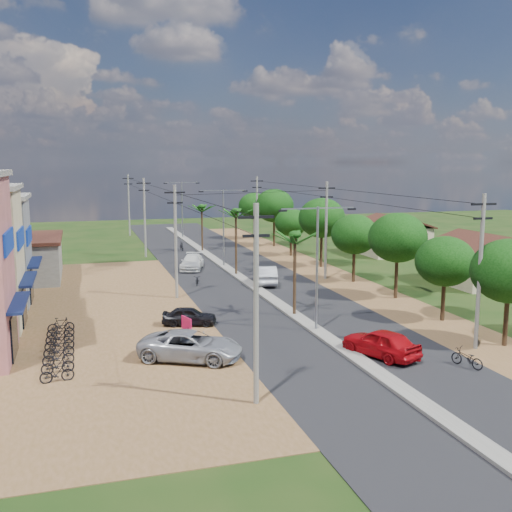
{
  "coord_description": "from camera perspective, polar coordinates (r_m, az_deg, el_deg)",
  "views": [
    {
      "loc": [
        -14.32,
        -34.41,
        10.71
      ],
      "look_at": [
        -0.2,
        12.72,
        3.0
      ],
      "focal_mm": 42.0,
      "sensor_mm": 36.0,
      "label": 1
    }
  ],
  "objects": [
    {
      "name": "streetlight_far",
      "position": [
        85.82,
        -7.06,
        4.88
      ],
      "size": [
        5.1,
        0.18,
        8.0
      ],
      "color": "gray",
      "rests_on": "ground"
    },
    {
      "name": "tree_east_e",
      "position": [
        61.53,
        6.29,
        3.61
      ],
      "size": [
        4.8,
        4.8,
        7.14
      ],
      "color": "black",
      "rests_on": "ground"
    },
    {
      "name": "utility_pole_w_d",
      "position": [
        89.9,
        -12.02,
        4.92
      ],
      "size": [
        1.6,
        0.24,
        9.0
      ],
      "color": "#605E56",
      "rests_on": "ground"
    },
    {
      "name": "tree_east_c",
      "position": [
        48.22,
        13.34,
        1.7
      ],
      "size": [
        4.6,
        4.6,
        6.83
      ],
      "color": "black",
      "rests_on": "ground"
    },
    {
      "name": "moto_rider_west_b",
      "position": [
        73.58,
        -7.09,
        0.91
      ],
      "size": [
        0.56,
        1.85,
        1.11
      ],
      "primitive_type": "imported",
      "rotation": [
        0.0,
        0.0,
        0.02
      ],
      "color": "black",
      "rests_on": "ground"
    },
    {
      "name": "palm_median_mid",
      "position": [
        56.46,
        -1.93,
        4.02
      ],
      "size": [
        2.0,
        2.0,
        6.55
      ],
      "color": "black",
      "rests_on": "ground"
    },
    {
      "name": "streetlight_near",
      "position": [
        37.74,
        5.84,
        -0.17
      ],
      "size": [
        5.1,
        0.18,
        8.0
      ],
      "color": "gray",
      "rests_on": "ground"
    },
    {
      "name": "dirt_lot_west",
      "position": [
        43.74,
        -17.13,
        -5.65
      ],
      "size": [
        18.0,
        46.0,
        0.04
      ],
      "primitive_type": "cube",
      "color": "brown",
      "rests_on": "ground"
    },
    {
      "name": "ground",
      "position": [
        38.78,
        5.73,
        -7.17
      ],
      "size": [
        160.0,
        160.0,
        0.0
      ],
      "primitive_type": "plane",
      "color": "black",
      "rests_on": "ground"
    },
    {
      "name": "utility_pole_w_b",
      "position": [
        47.36,
        -7.66,
        1.6
      ],
      "size": [
        1.6,
        0.24,
        9.0
      ],
      "color": "#605E56",
      "rests_on": "ground"
    },
    {
      "name": "streetlight_mid",
      "position": [
        61.39,
        -3.12,
        3.36
      ],
      "size": [
        5.1,
        0.18,
        8.0
      ],
      "color": "gray",
      "rests_on": "ground"
    },
    {
      "name": "tree_east_h",
      "position": [
        84.08,
        -0.18,
        4.77
      ],
      "size": [
        4.4,
        4.4,
        6.52
      ],
      "color": "black",
      "rests_on": "ground"
    },
    {
      "name": "median",
      "position": [
        55.36,
        -1.37,
        -2.16
      ],
      "size": [
        1.0,
        90.0,
        0.18
      ],
      "primitive_type": "cube",
      "color": "#605E56",
      "rests_on": "ground"
    },
    {
      "name": "tree_east_d",
      "position": [
        54.28,
        9.37,
        2.05
      ],
      "size": [
        4.2,
        4.2,
        6.13
      ],
      "color": "black",
      "rests_on": "ground"
    },
    {
      "name": "car_parked_dark",
      "position": [
        40.06,
        -6.37,
        -5.75
      ],
      "size": [
        3.84,
        2.38,
        1.22
      ],
      "primitive_type": "imported",
      "rotation": [
        0.0,
        0.0,
        1.29
      ],
      "color": "black",
      "rests_on": "ground"
    },
    {
      "name": "tree_east_b",
      "position": [
        42.25,
        17.56,
        -0.5
      ],
      "size": [
        4.0,
        4.0,
        5.83
      ],
      "color": "black",
      "rests_on": "ground"
    },
    {
      "name": "dirt_shoulder_east",
      "position": [
        55.46,
        7.96,
        -2.3
      ],
      "size": [
        5.0,
        90.0,
        0.03
      ],
      "primitive_type": "cube",
      "color": "brown",
      "rests_on": "ground"
    },
    {
      "name": "car_red_near",
      "position": [
        34.21,
        11.8,
        -8.15
      ],
      "size": [
        3.46,
        4.98,
        1.57
      ],
      "primitive_type": "imported",
      "rotation": [
        0.0,
        0.0,
        3.53
      ],
      "color": "#9C080E",
      "rests_on": "ground"
    },
    {
      "name": "house_east_near",
      "position": [
        56.74,
        20.78,
        -0.11
      ],
      "size": [
        7.6,
        7.5,
        4.6
      ],
      "color": "tan",
      "rests_on": "ground"
    },
    {
      "name": "moto_rider_west_a",
      "position": [
        52.83,
        -5.6,
        -2.35
      ],
      "size": [
        0.97,
        1.74,
        0.87
      ],
      "primitive_type": "imported",
      "rotation": [
        0.0,
        0.0,
        -0.25
      ],
      "color": "black",
      "rests_on": "ground"
    },
    {
      "name": "parked_scooter_row",
      "position": [
        35.78,
        -18.24,
        -8.14
      ],
      "size": [
        1.71,
        9.81,
        1.0
      ],
      "color": "black",
      "rests_on": "ground"
    },
    {
      "name": "house_east_far",
      "position": [
        72.19,
        12.75,
        2.07
      ],
      "size": [
        7.6,
        7.5,
        4.6
      ],
      "color": "tan",
      "rests_on": "ground"
    },
    {
      "name": "palm_median_far",
      "position": [
        72.05,
        -5.19,
        4.53
      ],
      "size": [
        2.0,
        2.0,
        5.85
      ],
      "color": "black",
      "rests_on": "ground"
    },
    {
      "name": "utility_pole_e_a",
      "position": [
        36.31,
        20.56,
        -1.1
      ],
      "size": [
        1.6,
        0.24,
        9.0
      ],
      "color": "#605E56",
      "rests_on": "ground"
    },
    {
      "name": "road",
      "position": [
        52.54,
        -0.51,
        -2.83
      ],
      "size": [
        12.0,
        110.0,
        0.04
      ],
      "primitive_type": "cube",
      "color": "black",
      "rests_on": "ground"
    },
    {
      "name": "tree_east_f",
      "position": [
        68.9,
        3.37,
        3.21
      ],
      "size": [
        3.8,
        3.8,
        5.52
      ],
      "color": "black",
      "rests_on": "ground"
    },
    {
      "name": "palm_median_near",
      "position": [
        41.31,
        3.74,
        1.69
      ],
      "size": [
        2.0,
        2.0,
        6.15
      ],
      "color": "black",
      "rests_on": "ground"
    },
    {
      "name": "car_parked_silver",
      "position": [
        33.18,
        -6.23,
        -8.56
      ],
      "size": [
        6.21,
        4.91,
        1.57
      ],
      "primitive_type": "imported",
      "rotation": [
        0.0,
        0.0,
        1.09
      ],
      "color": "#919398",
      "rests_on": "ground"
    },
    {
      "name": "car_silver_mid",
      "position": [
        53.07,
        0.96,
        -1.84
      ],
      "size": [
        2.86,
        5.23,
        1.63
      ],
      "primitive_type": "imported",
      "rotation": [
        0.0,
        0.0,
        2.9
      ],
      "color": "#919398",
      "rests_on": "ground"
    },
    {
      "name": "utility_pole_w_c",
      "position": [
        69.05,
        -10.56,
        3.81
      ],
      "size": [
        1.6,
        0.24,
        9.0
      ],
      "color": "#605E56",
      "rests_on": "ground"
    },
    {
      "name": "tree_east_a",
      "position": [
        37.59,
        22.97,
        -1.33
      ],
      "size": [
        4.4,
        4.4,
        6.37
      ],
      "color": "black",
      "rests_on": "ground"
    },
    {
      "name": "low_shed",
      "position": [
        59.43,
        -22.94,
        -0.26
      ],
      "size": [
        10.4,
        10.4,
        3.95
      ],
      "color": "#605E56",
      "rests_on": "ground"
    },
    {
      "name": "tree_east_g",
      "position": [
        76.51,
        1.75,
        4.8
      ],
      "size": [
        5.0,
        5.0,
        7.38
      ],
      "color": "black",
      "rests_on": "ground"
    },
    {
      "name": "car_white_far",
      "position": [
        60.64,
        -6.11,
        -0.62
      ],
      "size": [
        3.46,
        5.41,
        1.46
      ],
      "primitive_type": "imported",
      "rotation": [
        0.0,
        0.0,
        -0.3
      ],
      "color": "silver",
      "rests_on": "ground"
    },
    {
      "name": "roadside_sign",
      "position": [
        38.33,
        -6.63,
        -6.57
      ],
      "size": [
        0.45,
        1.23,
        1.05
      ],
      "rotation": [
        0.0,
        0.0,
        0.3
      ],
      "color": "#A50F3C",
      "rests_on": "ground"
    },
    {
      "name": "utility_pole_w_a",
      "position": [
        26.17,
        0.01,
        -4.25
      ],
      "size": [
        1.6,
        0.24,
        9.0
      ],
      "color": "#605E56",
      "rests_on": "ground"
    },
    {
      "name": "moto_rider_east",
      "position": [
        33.8,
        19.44,
        -9.21
      ],
      "size": [
        1.28,
        1.99,
        0.99
      ],
      "primitive_type": "imported",
      "rotation": [
        0.0,
        0.0,
        3.5
      ],
      "color": "black",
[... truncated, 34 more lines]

